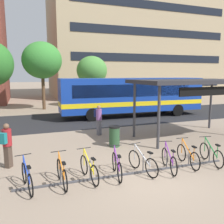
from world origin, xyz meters
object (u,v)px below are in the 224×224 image
transit_shelter (191,83)px  street_tree_1 (92,71)px  city_bus (133,95)px  parked_bicycle_blue_0 (27,178)px  street_tree_0 (42,60)px  parked_bicycle_yellow_2 (89,169)px  parked_bicycle_orange_6 (188,156)px  commuter_teal_pack_3 (7,143)px  parked_bicycle_green_7 (211,154)px  trash_bin (114,136)px  parked_bicycle_silver_4 (143,163)px  parked_bicycle_purple_3 (117,166)px  commuter_navy_pack_0 (99,118)px  parked_bicycle_purple_5 (169,160)px  parked_bicycle_orange_1 (62,173)px

transit_shelter → street_tree_1: 14.44m
city_bus → parked_bicycle_blue_0: city_bus is taller
city_bus → transit_shelter: 7.40m
street_tree_0 → parked_bicycle_yellow_2: bearing=-89.8°
parked_bicycle_orange_6 → commuter_teal_pack_3: 7.01m
parked_bicycle_green_7 → transit_shelter: 4.90m
parked_bicycle_blue_0 → trash_bin: 5.27m
parked_bicycle_silver_4 → trash_bin: bearing=-13.7°
transit_shelter → street_tree_0: bearing=113.4°
parked_bicycle_purple_3 → parked_bicycle_yellow_2: bearing=97.1°
parked_bicycle_green_7 → street_tree_0: 18.82m
parked_bicycle_green_7 → commuter_teal_pack_3: 8.02m
transit_shelter → commuter_navy_pack_0: (-4.67, 2.19, -2.04)m
parked_bicycle_green_7 → street_tree_0: bearing=27.3°
commuter_navy_pack_0 → commuter_teal_pack_3: 5.93m
commuter_teal_pack_3 → trash_bin: commuter_teal_pack_3 is taller
parked_bicycle_purple_3 → parked_bicycle_green_7: same height
transit_shelter → parked_bicycle_yellow_2: bearing=-155.6°
parked_bicycle_purple_5 → parked_bicycle_orange_6: same height
street_tree_0 → parked_bicycle_orange_1: bearing=-92.8°
trash_bin → commuter_navy_pack_0: bearing=91.4°
parked_bicycle_blue_0 → commuter_teal_pack_3: (-0.66, 2.12, 0.61)m
parked_bicycle_blue_0 → parked_bicycle_silver_4: same height
street_tree_0 → street_tree_1: 5.28m
parked_bicycle_orange_6 → street_tree_0: 18.44m
commuter_teal_pack_3 → parked_bicycle_purple_3: bearing=-89.2°
parked_bicycle_purple_3 → commuter_navy_pack_0: size_ratio=0.97×
parked_bicycle_purple_3 → parked_bicycle_orange_6: 2.99m
transit_shelter → trash_bin: 5.27m
commuter_teal_pack_3 → street_tree_1: bearing=5.3°
parked_bicycle_orange_1 → commuter_teal_pack_3: 2.83m
parked_bicycle_purple_3 → trash_bin: 3.50m
parked_bicycle_silver_4 → parked_bicycle_orange_6: 2.00m
parked_bicycle_blue_0 → commuter_teal_pack_3: size_ratio=0.99×
city_bus → parked_bicycle_purple_5: bearing=-105.7°
parked_bicycle_blue_0 → street_tree_1: (7.09, 17.81, 3.50)m
commuter_navy_pack_0 → commuter_teal_pack_3: size_ratio=1.02×
parked_bicycle_orange_1 → parked_bicycle_purple_5: bearing=-94.8°
parked_bicycle_orange_1 → commuter_teal_pack_3: bearing=36.7°
parked_bicycle_silver_4 → street_tree_0: (-2.05, 17.44, 4.46)m
parked_bicycle_orange_1 → parked_bicycle_purple_3: same height
parked_bicycle_silver_4 → commuter_teal_pack_3: bearing=53.8°
parked_bicycle_orange_6 → street_tree_1: (1.12, 17.89, 3.50)m
parked_bicycle_blue_0 → parked_bicycle_orange_6: 5.97m
parked_bicycle_silver_4 → street_tree_0: bearing=-4.0°
city_bus → parked_bicycle_green_7: city_bus is taller
trash_bin → street_tree_1: (2.95, 14.56, 3.37)m
trash_bin → commuter_teal_pack_3: bearing=-166.8°
parked_bicycle_orange_1 → trash_bin: 4.50m
parked_bicycle_purple_5 → street_tree_1: size_ratio=0.31×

